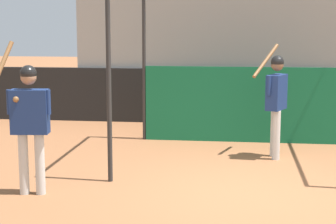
# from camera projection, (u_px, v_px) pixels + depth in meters

# --- Properties ---
(ground_plane) EXTENTS (60.00, 60.00, 0.00)m
(ground_plane) POSITION_uv_depth(u_px,v_px,m) (257.00, 194.00, 7.67)
(ground_plane) COLOR #935B38
(outfield_wall) EXTENTS (24.00, 0.12, 1.27)m
(outfield_wall) POSITION_uv_depth(u_px,v_px,m) (251.00, 97.00, 12.82)
(outfield_wall) COLOR black
(outfield_wall) RESTS_ON ground
(bleacher_section) EXTENTS (8.15, 4.00, 3.35)m
(bleacher_section) POSITION_uv_depth(u_px,v_px,m) (250.00, 48.00, 14.68)
(bleacher_section) COLOR #9E9E99
(bleacher_section) RESTS_ON ground
(batting_cage) EXTENTS (4.09, 3.11, 2.86)m
(batting_cage) POSITION_uv_depth(u_px,v_px,m) (247.00, 84.00, 10.38)
(batting_cage) COLOR #282828
(batting_cage) RESTS_ON ground
(player_batter) EXTENTS (0.62, 0.99, 1.94)m
(player_batter) POSITION_uv_depth(u_px,v_px,m) (276.00, 96.00, 9.57)
(player_batter) COLOR silver
(player_batter) RESTS_ON ground
(player_waiting) EXTENTS (0.80, 0.55, 2.07)m
(player_waiting) POSITION_uv_depth(u_px,v_px,m) (29.00, 117.00, 7.50)
(player_waiting) COLOR silver
(player_waiting) RESTS_ON ground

